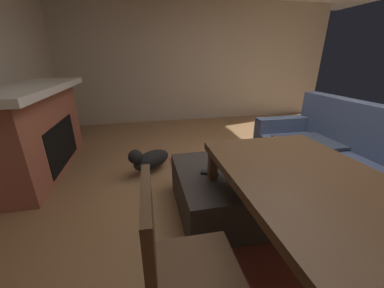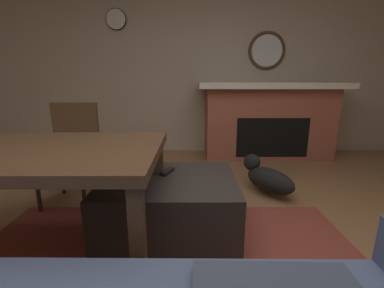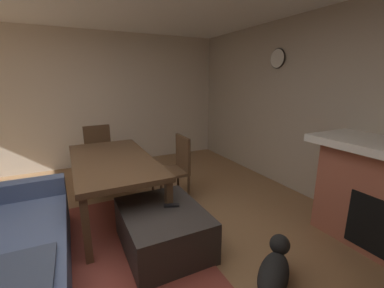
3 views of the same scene
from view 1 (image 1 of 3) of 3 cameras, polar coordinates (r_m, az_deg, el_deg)
floor at (r=2.67m, az=18.72°, el=-11.75°), size 8.04×8.04×0.00m
wall_left at (r=5.39m, az=1.32°, el=20.12°), size 0.12×6.44×2.60m
area_rug at (r=2.58m, az=21.40°, el=-13.33°), size 2.60×2.00×0.01m
fireplace at (r=3.44m, az=-35.50°, el=3.00°), size 2.09×0.76×1.11m
couch at (r=2.90m, az=34.35°, el=-4.51°), size 2.12×0.95×0.95m
ottoman_coffee_table at (r=2.19m, az=7.04°, el=-11.97°), size 0.99×0.78×0.42m
tv_remote at (r=2.02m, az=4.58°, el=-7.42°), size 0.10×0.17×0.02m
dining_table at (r=1.42m, az=33.73°, el=-14.05°), size 1.87×0.94×0.74m
dining_chair_south at (r=1.17m, az=-4.20°, el=-27.93°), size 0.45×0.45×0.93m
small_dog at (r=2.91m, az=-10.88°, el=-3.89°), size 0.50×0.57×0.33m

